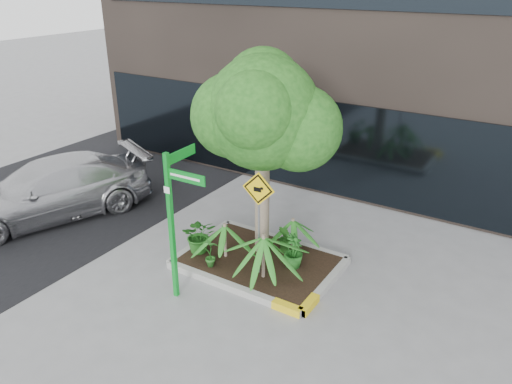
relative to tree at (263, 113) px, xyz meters
The scene contains 14 objects.
ground 3.34m from the tree, 93.20° to the right, with size 80.00×80.00×0.00m, color gray.
asphalt_road 7.34m from the tree, behind, with size 7.00×80.00×0.01m, color black.
planter 3.20m from the tree, 65.30° to the right, with size 3.35×2.36×0.15m.
tree is the anchor object (origin of this frame).
palm_front 2.48m from the tree, 57.44° to the right, with size 1.08×1.08×1.20m.
palm_left 2.53m from the tree, 128.14° to the right, with size 0.89×0.89×0.99m.
palm_back 2.54m from the tree, 40.28° to the left, with size 0.81×0.81×0.90m.
parked_car 6.29m from the tree, 168.03° to the right, with size 2.06×5.07×1.47m, color #B8B8BD.
shrub_a 3.04m from the tree, 144.48° to the right, with size 0.73×0.73×0.82m, color #205F1B.
shrub_b 2.92m from the tree, 16.13° to the right, with size 0.41×0.41×0.74m, color #1E601D.
shrub_c 3.07m from the tree, 114.89° to the right, with size 0.36×0.36×0.68m, color #23621E.
shrub_d 2.84m from the tree, 21.93° to the left, with size 0.36×0.36×0.65m, color #225C1A.
street_sign_post 2.64m from the tree, 105.27° to the right, with size 0.88×0.87×2.97m.
cattle_sign 1.87m from the tree, 63.26° to the right, with size 0.69×0.10×2.23m.
Camera 1 is at (5.06, -7.59, 5.85)m, focal length 35.00 mm.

